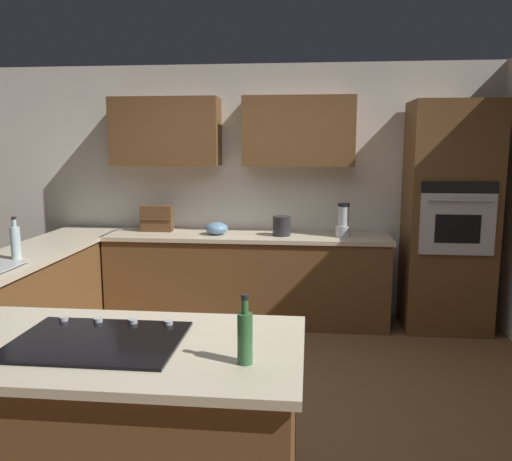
{
  "coord_description": "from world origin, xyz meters",
  "views": [
    {
      "loc": [
        -0.52,
        3.4,
        1.79
      ],
      "look_at": [
        -0.05,
        -1.11,
        1.04
      ],
      "focal_mm": 36.61,
      "sensor_mm": 36.0,
      "label": 1
    }
  ],
  "objects": [
    {
      "name": "lower_cabinets_back",
      "position": [
        0.1,
        -1.72,
        0.43
      ],
      "size": [
        2.8,
        0.6,
        0.86
      ],
      "primitive_type": "cube",
      "color": "brown",
      "rests_on": "ground"
    },
    {
      "name": "mixing_bowl",
      "position": [
        0.4,
        -1.68,
        0.96
      ],
      "size": [
        0.23,
        0.23,
        0.12
      ],
      "primitive_type": "ellipsoid",
      "color": "#668CB2",
      "rests_on": "countertop_back"
    },
    {
      "name": "island_base",
      "position": [
        0.43,
        1.22,
        0.43
      ],
      "size": [
        1.8,
        0.84,
        0.86
      ],
      "primitive_type": "cube",
      "color": "brown",
      "rests_on": "ground"
    },
    {
      "name": "wall_back",
      "position": [
        0.07,
        -2.05,
        1.45
      ],
      "size": [
        6.0,
        0.44,
        2.6
      ],
      "color": "white",
      "rests_on": "ground"
    },
    {
      "name": "lower_cabinets_side",
      "position": [
        1.82,
        -0.55,
        0.43
      ],
      "size": [
        0.6,
        2.9,
        0.86
      ],
      "primitive_type": "cube",
      "color": "brown",
      "rests_on": "ground"
    },
    {
      "name": "wall_oven",
      "position": [
        -1.85,
        -1.72,
        1.1
      ],
      "size": [
        0.8,
        0.66,
        2.19
      ],
      "color": "brown",
      "rests_on": "ground"
    },
    {
      "name": "second_bottle",
      "position": [
        -0.27,
        1.38,
        1.02
      ],
      "size": [
        0.06,
        0.06,
        0.29
      ],
      "color": "#336B38",
      "rests_on": "island_top"
    },
    {
      "name": "cooktop",
      "position": [
        0.43,
        1.22,
        0.91
      ],
      "size": [
        0.76,
        0.56,
        0.03
      ],
      "color": "black",
      "rests_on": "island_top"
    },
    {
      "name": "blender",
      "position": [
        -0.85,
        -1.68,
        1.04
      ],
      "size": [
        0.15,
        0.15,
        0.33
      ],
      "color": "silver",
      "rests_on": "countertop_back"
    },
    {
      "name": "spice_rack",
      "position": [
        1.05,
        -1.8,
        1.03
      ],
      "size": [
        0.33,
        0.11,
        0.27
      ],
      "color": "brown",
      "rests_on": "countertop_back"
    },
    {
      "name": "countertop_side",
      "position": [
        1.82,
        -0.55,
        0.88
      ],
      "size": [
        0.64,
        2.94,
        0.04
      ],
      "primitive_type": "cube",
      "color": "beige",
      "rests_on": "lower_cabinets_side"
    },
    {
      "name": "countertop_back",
      "position": [
        0.1,
        -1.72,
        0.88
      ],
      "size": [
        2.84,
        0.64,
        0.04
      ],
      "primitive_type": "cube",
      "color": "beige",
      "rests_on": "lower_cabinets_back"
    },
    {
      "name": "ground_plane",
      "position": [
        0.0,
        0.0,
        0.0
      ],
      "size": [
        14.0,
        14.0,
        0.0
      ],
      "primitive_type": "plane",
      "color": "brown"
    },
    {
      "name": "kettle",
      "position": [
        -0.25,
        -1.68,
        1.0
      ],
      "size": [
        0.18,
        0.18,
        0.19
      ],
      "primitive_type": "cylinder",
      "color": "#262628",
      "rests_on": "countertop_back"
    },
    {
      "name": "island_top",
      "position": [
        0.43,
        1.22,
        0.88
      ],
      "size": [
        1.88,
        0.92,
        0.04
      ],
      "primitive_type": "cube",
      "color": "beige",
      "rests_on": "island_base"
    },
    {
      "name": "dish_soap_bottle",
      "position": [
        1.77,
        -0.4,
        1.04
      ],
      "size": [
        0.08,
        0.08,
        0.34
      ],
      "color": "silver",
      "rests_on": "countertop_side"
    }
  ]
}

